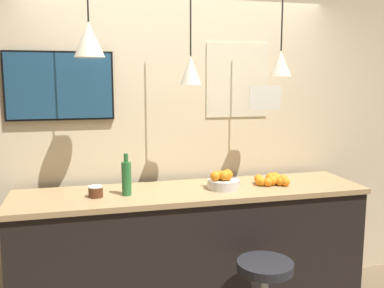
{
  "coord_description": "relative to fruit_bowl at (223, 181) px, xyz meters",
  "views": [
    {
      "loc": [
        -0.78,
        -2.51,
        1.86
      ],
      "look_at": [
        0.0,
        0.55,
        1.37
      ],
      "focal_mm": 40.0,
      "sensor_mm": 36.0,
      "label": 1
    }
  ],
  "objects": [
    {
      "name": "mounted_tv",
      "position": [
        -1.18,
        0.42,
        0.72
      ],
      "size": [
        0.81,
        0.04,
        0.53
      ],
      "color": "black"
    },
    {
      "name": "wall_poster",
      "position": [
        0.27,
        0.44,
        0.76
      ],
      "size": [
        0.55,
        0.01,
        0.62
      ],
      "color": "beige"
    },
    {
      "name": "pendant_lamp_middle",
      "position": [
        -0.23,
        0.08,
        0.84
      ],
      "size": [
        0.16,
        0.16,
        0.99
      ],
      "color": "black"
    },
    {
      "name": "hanging_menu_board",
      "position": [
        0.24,
        -0.2,
        0.64
      ],
      "size": [
        0.24,
        0.01,
        0.17
      ],
      "color": "white"
    },
    {
      "name": "service_counter",
      "position": [
        -0.23,
        0.04,
        -0.57
      ],
      "size": [
        2.67,
        0.65,
        1.02
      ],
      "color": "black",
      "rests_on": "ground_plane"
    },
    {
      "name": "spread_jar",
      "position": [
        -0.95,
        0.01,
        -0.02
      ],
      "size": [
        0.1,
        0.1,
        0.08
      ],
      "color": "#562D19",
      "rests_on": "service_counter"
    },
    {
      "name": "pendant_lamp_left",
      "position": [
        -0.96,
        0.08,
        1.04
      ],
      "size": [
        0.21,
        0.21,
        0.8
      ],
      "color": "black"
    },
    {
      "name": "back_wall",
      "position": [
        -0.23,
        0.48,
        0.37
      ],
      "size": [
        8.0,
        0.06,
        2.9
      ],
      "color": "beige",
      "rests_on": "ground_plane"
    },
    {
      "name": "orange_pile",
      "position": [
        0.43,
        0.03,
        -0.02
      ],
      "size": [
        0.26,
        0.2,
        0.09
      ],
      "color": "orange",
      "rests_on": "service_counter"
    },
    {
      "name": "juice_bottle",
      "position": [
        -0.73,
        0.01,
        0.07
      ],
      "size": [
        0.07,
        0.07,
        0.31
      ],
      "color": "#286B33",
      "rests_on": "service_counter"
    },
    {
      "name": "pendant_lamp_right",
      "position": [
        0.49,
        0.08,
        0.9
      ],
      "size": [
        0.17,
        0.17,
        0.93
      ],
      "color": "black"
    },
    {
      "name": "fruit_bowl",
      "position": [
        0.0,
        0.0,
        0.0
      ],
      "size": [
        0.25,
        0.25,
        0.16
      ],
      "color": "beige",
      "rests_on": "service_counter"
    }
  ]
}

